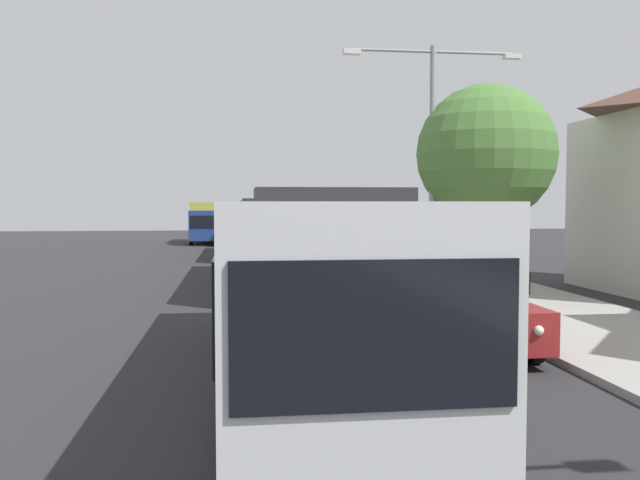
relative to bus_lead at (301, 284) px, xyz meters
The scene contains 8 objects.
bus_lead is the anchor object (origin of this frame).
bus_second_in_line 13.88m from the bus_lead, 90.00° to the left, with size 2.58×12.26×3.21m.
bus_middle 27.70m from the bus_lead, 90.00° to the left, with size 2.58×11.24×3.21m.
bus_fourth_in_line 40.53m from the bus_lead, 90.00° to the left, with size 2.58×11.42×3.21m.
white_suv 4.39m from the bus_lead, 31.61° to the left, with size 1.86×4.52×1.90m.
box_truck_oncoming 41.60m from the bus_lead, 94.55° to the left, with size 2.35×7.91×3.15m.
streetlamp_mid 12.24m from the bus_lead, 62.65° to the left, with size 5.99×0.28×8.08m.
roadside_tree 12.99m from the bus_lead, 55.12° to the left, with size 4.62×4.62×6.87m.
Camera 1 is at (-2.39, 2.55, 3.03)m, focal length 37.28 mm.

